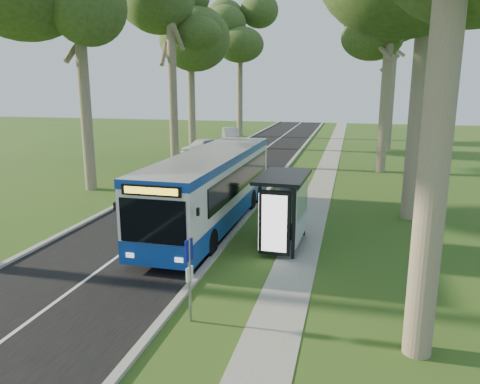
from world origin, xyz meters
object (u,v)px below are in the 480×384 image
object	(u,v)px
bus_stop_sign	(189,270)
litter_bin	(287,196)
bus	(211,188)
car_white	(202,147)
bus_shelter	(285,199)
car_silver	(230,134)

from	to	relation	value
bus_stop_sign	litter_bin	distance (m)	12.92
bus	bus_stop_sign	size ratio (longest dim) A/B	5.23
litter_bin	car_white	xyz separation A→B (m)	(-9.85, 15.81, 0.23)
litter_bin	car_white	bearing A→B (deg)	121.92
bus	bus_stop_sign	world-z (taller)	bus
bus_stop_sign	litter_bin	bearing A→B (deg)	100.40
bus_stop_sign	car_white	distance (m)	30.06
bus_stop_sign	bus_shelter	size ratio (longest dim) A/B	0.70
litter_bin	car_silver	size ratio (longest dim) A/B	0.22
bus	bus_shelter	size ratio (longest dim) A/B	3.66
bus	bus_shelter	bearing A→B (deg)	-32.77
bus_stop_sign	bus_shelter	bearing A→B (deg)	89.19
bus_stop_sign	car_white	bearing A→B (deg)	121.55
car_white	car_silver	size ratio (longest dim) A/B	0.96
bus_stop_sign	bus_shelter	distance (m)	6.39
bus_stop_sign	bus_shelter	world-z (taller)	bus_shelter
car_silver	bus_stop_sign	bearing A→B (deg)	-97.59
car_silver	bus_shelter	bearing A→B (deg)	-92.60
bus	car_white	size ratio (longest dim) A/B	2.86
bus_stop_sign	litter_bin	xyz separation A→B (m)	(0.83, 12.86, -0.98)
litter_bin	car_silver	xyz separation A→B (m)	(-9.93, 26.07, 0.24)
car_white	car_silver	bearing A→B (deg)	114.76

